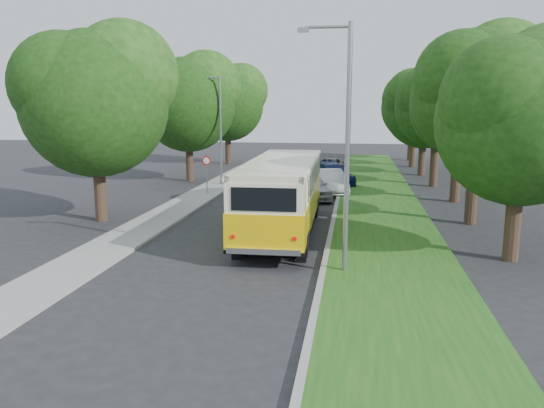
% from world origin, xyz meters
% --- Properties ---
extents(ground, '(120.00, 120.00, 0.00)m').
position_xyz_m(ground, '(0.00, 0.00, 0.00)').
color(ground, '#252528').
rests_on(ground, ground).
extents(curb, '(0.20, 70.00, 0.15)m').
position_xyz_m(curb, '(3.60, 5.00, 0.07)').
color(curb, gray).
rests_on(curb, ground).
extents(grass_verge, '(4.50, 70.00, 0.13)m').
position_xyz_m(grass_verge, '(5.95, 5.00, 0.07)').
color(grass_verge, '#195516').
rests_on(grass_verge, ground).
extents(sidewalk, '(2.20, 70.00, 0.12)m').
position_xyz_m(sidewalk, '(-4.80, 5.00, 0.06)').
color(sidewalk, gray).
rests_on(sidewalk, ground).
extents(treeline, '(24.27, 41.91, 9.46)m').
position_xyz_m(treeline, '(3.15, 17.99, 5.93)').
color(treeline, '#332319').
rests_on(treeline, ground).
extents(lamppost_near, '(1.71, 0.16, 8.00)m').
position_xyz_m(lamppost_near, '(4.21, -2.50, 4.37)').
color(lamppost_near, gray).
rests_on(lamppost_near, ground).
extents(lamppost_far, '(1.71, 0.16, 7.50)m').
position_xyz_m(lamppost_far, '(-4.70, 16.00, 4.12)').
color(lamppost_far, gray).
rests_on(lamppost_far, ground).
extents(warning_sign, '(0.56, 0.10, 2.50)m').
position_xyz_m(warning_sign, '(-4.50, 11.98, 1.71)').
color(warning_sign, gray).
rests_on(warning_sign, ground).
extents(vintage_bus, '(3.06, 11.07, 3.27)m').
position_xyz_m(vintage_bus, '(1.50, 2.79, 1.64)').
color(vintage_bus, yellow).
rests_on(vintage_bus, ground).
extents(car_silver, '(3.22, 4.72, 1.49)m').
position_xyz_m(car_silver, '(1.95, 11.64, 0.75)').
color(car_silver, '#A0A0A5').
rests_on(car_silver, ground).
extents(car_white, '(2.67, 4.81, 1.50)m').
position_xyz_m(car_white, '(3.00, 13.94, 0.75)').
color(car_white, silver).
rests_on(car_white, ground).
extents(car_blue, '(3.76, 5.44, 1.46)m').
position_xyz_m(car_blue, '(3.00, 17.93, 0.73)').
color(car_blue, '#122051').
rests_on(car_blue, ground).
extents(car_grey, '(2.50, 4.76, 1.28)m').
position_xyz_m(car_grey, '(2.47, 23.62, 0.64)').
color(car_grey, '#57595E').
rests_on(car_grey, ground).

